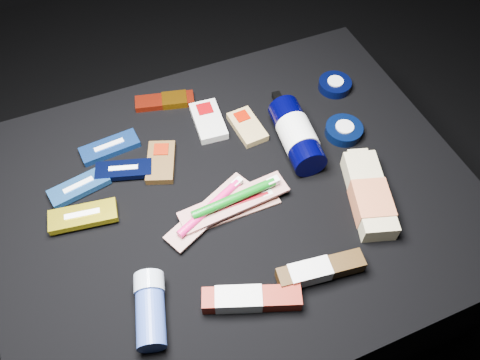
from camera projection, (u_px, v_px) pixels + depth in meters
name	position (u px, v px, depth m)	size (l,w,h in m)	color
ground	(236.00, 271.00, 1.30)	(3.00, 3.00, 0.00)	black
cloth_table	(236.00, 237.00, 1.14)	(0.98, 0.78, 0.40)	black
luna_bar_0	(110.00, 147.00, 1.03)	(0.13, 0.06, 0.02)	#18459B
luna_bar_1	(79.00, 187.00, 0.97)	(0.13, 0.07, 0.02)	blue
luna_bar_2	(124.00, 170.00, 0.99)	(0.13, 0.08, 0.02)	black
luna_bar_3	(83.00, 216.00, 0.92)	(0.14, 0.07, 0.02)	yellow
clif_bar_0	(161.00, 160.00, 1.01)	(0.09, 0.12, 0.02)	#4A3115
clif_bar_1	(208.00, 119.00, 1.08)	(0.07, 0.12, 0.02)	beige
clif_bar_2	(246.00, 125.00, 1.07)	(0.06, 0.11, 0.02)	#9F844E
power_bar	(168.00, 101.00, 1.12)	(0.14, 0.07, 0.02)	maroon
lotion_bottle	(296.00, 135.00, 1.02)	(0.09, 0.23, 0.07)	black
cream_tin_upper	(335.00, 85.00, 1.14)	(0.08, 0.08, 0.02)	black
cream_tin_lower	(344.00, 130.00, 1.06)	(0.08, 0.08, 0.03)	black
bodywash_bottle	(369.00, 196.00, 0.94)	(0.12, 0.21, 0.04)	tan
deodorant_stick	(150.00, 309.00, 0.80)	(0.08, 0.14, 0.05)	#2C4492
toothbrush_pack_0	(234.00, 208.00, 0.94)	(0.19, 0.05, 0.02)	#A9A39E
toothbrush_pack_1	(211.00, 208.00, 0.93)	(0.21, 0.13, 0.02)	beige
toothbrush_pack_2	(236.00, 200.00, 0.94)	(0.23, 0.07, 0.03)	beige
toothpaste_carton_red	(247.00, 299.00, 0.82)	(0.18, 0.10, 0.03)	maroon
toothpaste_carton_green	(317.00, 271.00, 0.85)	(0.17, 0.06, 0.03)	#2F1D0A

